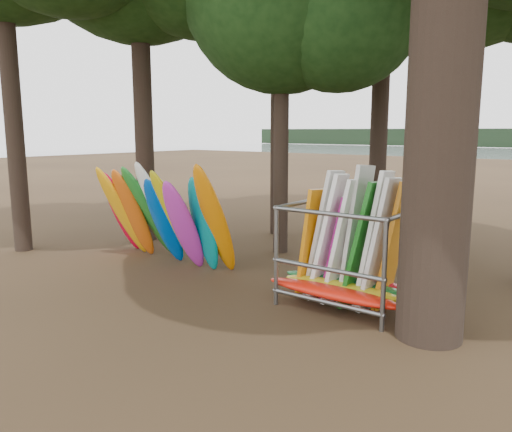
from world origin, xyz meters
The scene contains 3 objects.
ground centered at (0.00, 0.00, 0.00)m, with size 120.00×120.00×0.00m, color #47331E.
kayak_row centered at (-2.68, 0.41, 1.28)m, with size 4.49×2.09×2.93m.
storage_rack centered at (2.74, 0.44, 0.98)m, with size 3.01×1.51×2.89m.
Camera 1 is at (7.24, -8.39, 3.54)m, focal length 35.00 mm.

